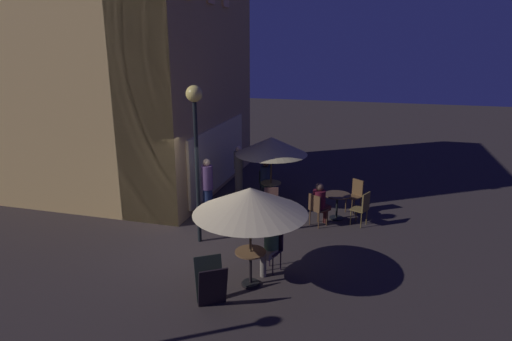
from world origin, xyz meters
TOP-DOWN VIEW (x-y plane):
  - ground_plane at (0.00, 0.00)m, footprint 60.00×60.00m
  - cafe_building at (3.09, 3.50)m, footprint 7.11×8.24m
  - street_lamp_near_corner at (0.27, 0.01)m, footprint 0.40×0.40m
  - menu_sandwich_board at (-2.26, -1.30)m, footprint 0.83×0.81m
  - cafe_table_0 at (3.35, -1.13)m, footprint 0.63×0.63m
  - cafe_table_1 at (-1.41, -1.85)m, footprint 0.65×0.65m
  - cafe_table_2 at (2.75, -3.24)m, footprint 0.76×0.76m
  - patio_umbrella_0 at (3.35, -1.13)m, footprint 2.22×2.22m
  - patio_umbrella_1 at (-1.41, -1.85)m, footprint 2.33×2.33m
  - cafe_chair_0 at (4.05, -0.77)m, footprint 0.51×0.51m
  - cafe_chair_1 at (2.54, -1.34)m, footprint 0.50×0.50m
  - cafe_chair_2 at (-0.64, -2.16)m, footprint 0.49×0.49m
  - cafe_chair_3 at (2.04, -2.75)m, footprint 0.57×0.57m
  - cafe_chair_4 at (2.42, -3.97)m, footprint 0.54×0.54m
  - cafe_chair_5 at (3.43, -3.73)m, footprint 0.53×0.53m
  - patron_seated_0 at (3.94, -0.83)m, footprint 0.56×0.50m
  - patron_seated_1 at (-0.77, -2.11)m, footprint 0.52×0.43m
  - patron_seated_2 at (2.16, -2.83)m, footprint 0.54×0.50m
  - patron_standing_3 at (3.94, 0.12)m, footprint 0.32×0.32m
  - patron_standing_4 at (1.51, 0.25)m, footprint 0.32×0.32m

SIDE VIEW (x-z plane):
  - ground_plane at x=0.00m, z-range 0.00..0.00m
  - menu_sandwich_board at x=-2.26m, z-range 0.01..0.89m
  - cafe_table_0 at x=3.35m, z-range 0.13..0.86m
  - cafe_table_1 at x=-1.41m, z-range 0.14..0.92m
  - cafe_chair_0 at x=4.05m, z-range 0.09..0.98m
  - cafe_chair_1 at x=2.54m, z-range 0.10..0.98m
  - cafe_table_2 at x=2.75m, z-range 0.18..0.92m
  - cafe_chair_3 at x=2.04m, z-range 0.10..1.03m
  - cafe_chair_2 at x=-0.64m, z-range 0.10..1.04m
  - cafe_chair_4 at x=2.42m, z-range 0.09..1.06m
  - cafe_chair_5 at x=3.43m, z-range 0.10..1.10m
  - patron_seated_1 at x=-0.77m, z-range 0.08..1.31m
  - patron_seated_2 at x=2.16m, z-range 0.09..1.33m
  - patron_seated_0 at x=3.94m, z-range 0.09..1.37m
  - patron_standing_3 at x=3.94m, z-range 0.01..1.70m
  - patron_standing_4 at x=1.51m, z-range 0.02..1.89m
  - patio_umbrella_1 at x=-1.41m, z-range 0.81..2.97m
  - patio_umbrella_0 at x=3.35m, z-range 0.82..2.99m
  - street_lamp_near_corner at x=0.27m, z-range 1.07..5.04m
  - cafe_building at x=3.09m, z-range -0.01..8.42m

